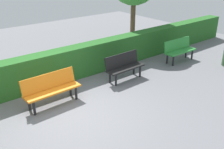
% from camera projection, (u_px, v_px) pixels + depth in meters
% --- Properties ---
extents(ground_plane, '(20.71, 20.71, 0.00)m').
position_uv_depth(ground_plane, '(72.00, 113.00, 6.80)').
color(ground_plane, slate).
extents(bench_green, '(1.43, 0.50, 0.86)m').
position_uv_depth(bench_green, '(179.00, 49.00, 10.13)').
color(bench_green, '#2D8C38').
rests_on(bench_green, ground_plane).
extents(bench_black, '(1.39, 0.48, 0.86)m').
position_uv_depth(bench_black, '(124.00, 66.00, 8.57)').
color(bench_black, black).
rests_on(bench_black, ground_plane).
extents(bench_orange, '(1.58, 0.51, 0.86)m').
position_uv_depth(bench_orange, '(51.00, 88.00, 7.08)').
color(bench_orange, orange).
rests_on(bench_orange, ground_plane).
extents(hedge_row, '(16.71, 0.54, 1.06)m').
position_uv_depth(hedge_row, '(72.00, 63.00, 8.66)').
color(hedge_row, '#266023').
rests_on(hedge_row, ground_plane).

